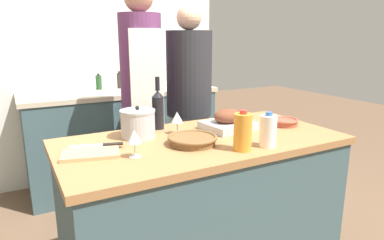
% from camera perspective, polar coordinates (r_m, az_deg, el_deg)
% --- Properties ---
extents(kitchen_island, '(1.57, 0.78, 0.86)m').
position_cam_1_polar(kitchen_island, '(2.08, 1.58, -14.50)').
color(kitchen_island, '#3D565B').
rests_on(kitchen_island, ground_plane).
extents(back_counter, '(1.77, 0.60, 0.93)m').
position_cam_1_polar(back_counter, '(3.37, -11.41, -2.86)').
color(back_counter, '#3D565B').
rests_on(back_counter, ground_plane).
extents(back_wall, '(2.27, 0.10, 2.55)m').
position_cam_1_polar(back_wall, '(3.57, -13.73, 11.18)').
color(back_wall, silver).
rests_on(back_wall, ground_plane).
extents(roasting_pan, '(0.31, 0.28, 0.13)m').
position_cam_1_polar(roasting_pan, '(2.10, 6.00, -0.24)').
color(roasting_pan, '#BCBCC1').
rests_on(roasting_pan, kitchen_island).
extents(wicker_basket, '(0.26, 0.26, 0.05)m').
position_cam_1_polar(wicker_basket, '(1.80, 0.07, -3.26)').
color(wicker_basket, brown).
rests_on(wicker_basket, kitchen_island).
extents(cutting_board, '(0.30, 0.22, 0.02)m').
position_cam_1_polar(cutting_board, '(1.71, -16.57, -5.40)').
color(cutting_board, tan).
rests_on(cutting_board, kitchen_island).
extents(stock_pot, '(0.20, 0.20, 0.18)m').
position_cam_1_polar(stock_pot, '(1.93, -9.00, -0.59)').
color(stock_pot, '#B7B7BC').
rests_on(stock_pot, kitchen_island).
extents(mixing_bowl, '(0.18, 0.18, 0.04)m').
position_cam_1_polar(mixing_bowl, '(2.26, 15.07, -0.26)').
color(mixing_bowl, '#A84C38').
rests_on(mixing_bowl, kitchen_island).
extents(juice_jug, '(0.09, 0.09, 0.20)m').
position_cam_1_polar(juice_jug, '(1.71, 8.46, -1.97)').
color(juice_jug, orange).
rests_on(juice_jug, kitchen_island).
extents(milk_jug, '(0.09, 0.09, 0.18)m').
position_cam_1_polar(milk_jug, '(1.79, 12.57, -1.78)').
color(milk_jug, white).
rests_on(milk_jug, kitchen_island).
extents(wine_bottle_green, '(0.07, 0.07, 0.32)m').
position_cam_1_polar(wine_bottle_green, '(2.09, -5.69, 1.90)').
color(wine_bottle_green, black).
rests_on(wine_bottle_green, kitchen_island).
extents(wine_glass_left, '(0.07, 0.07, 0.13)m').
position_cam_1_polar(wine_glass_left, '(1.61, -9.60, -2.87)').
color(wine_glass_left, silver).
rests_on(wine_glass_left, kitchen_island).
extents(wine_glass_right, '(0.07, 0.07, 0.13)m').
position_cam_1_polar(wine_glass_right, '(1.98, -2.51, 0.35)').
color(wine_glass_right, silver).
rests_on(wine_glass_right, kitchen_island).
extents(knife_chef, '(0.26, 0.10, 0.01)m').
position_cam_1_polar(knife_chef, '(1.79, -15.34, -4.06)').
color(knife_chef, '#B7B7BC').
rests_on(knife_chef, cutting_board).
extents(condiment_bottle_tall, '(0.05, 0.05, 0.16)m').
position_cam_1_polar(condiment_bottle_tall, '(3.43, -7.20, 6.71)').
color(condiment_bottle_tall, maroon).
rests_on(condiment_bottle_tall, back_counter).
extents(condiment_bottle_short, '(0.06, 0.06, 0.15)m').
position_cam_1_polar(condiment_bottle_short, '(3.35, -15.27, 6.08)').
color(condiment_bottle_short, '#234C28').
rests_on(condiment_bottle_short, back_counter).
extents(condiment_bottle_extra, '(0.05, 0.05, 0.16)m').
position_cam_1_polar(condiment_bottle_extra, '(3.38, -11.96, 6.46)').
color(condiment_bottle_extra, '#332D28').
rests_on(condiment_bottle_extra, back_counter).
extents(person_cook_aproned, '(0.31, 0.32, 1.78)m').
position_cam_1_polar(person_cook_aproned, '(2.60, -8.33, 4.54)').
color(person_cook_aproned, beige).
rests_on(person_cook_aproned, ground_plane).
extents(person_cook_guest, '(0.36, 0.36, 1.65)m').
position_cam_1_polar(person_cook_guest, '(2.76, -0.48, 3.26)').
color(person_cook_guest, beige).
rests_on(person_cook_guest, ground_plane).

